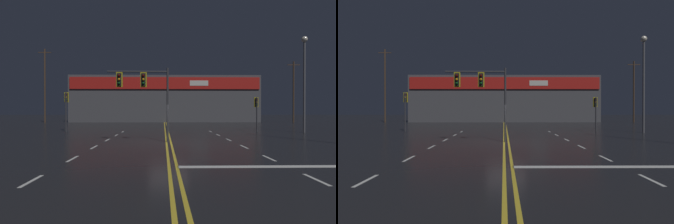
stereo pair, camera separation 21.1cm
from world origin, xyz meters
TOP-DOWN VIEW (x-y plane):
  - ground_plane at (0.00, 0.00)m, footprint 200.00×200.00m
  - road_markings at (0.74, -1.21)m, footprint 12.96×60.00m
  - traffic_signal_median at (-1.76, 0.51)m, footprint 4.09×0.36m
  - traffic_signal_corner_northwest at (-10.02, 9.29)m, footprint 0.42×0.36m
  - traffic_signal_corner_northeast at (8.97, 8.97)m, footprint 0.42×0.36m
  - streetlight_median_approach at (13.03, 7.59)m, footprint 0.56×0.56m
  - building_backdrop at (0.00, 33.46)m, footprint 33.58×10.23m
  - utility_pole_row at (-0.86, 28.12)m, footprint 45.11×0.26m

SIDE VIEW (x-z plane):
  - ground_plane at x=0.00m, z-range 0.00..0.00m
  - road_markings at x=0.74m, z-range 0.00..0.01m
  - traffic_signal_corner_northeast at x=8.97m, z-range 0.80..4.23m
  - traffic_signal_corner_northwest at x=-10.02m, z-range 0.92..4.84m
  - traffic_signal_median at x=-1.76m, z-range 1.28..6.25m
  - building_backdrop at x=0.00m, z-range 0.01..8.27m
  - streetlight_median_approach at x=13.03m, z-range 1.29..10.42m
  - utility_pole_row at x=-0.86m, z-range -0.25..12.31m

